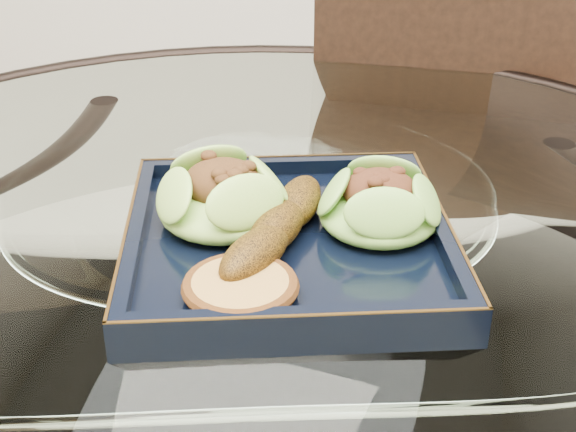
# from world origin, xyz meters

# --- Properties ---
(dining_table) EXTENTS (1.13, 1.13, 0.77)m
(dining_table) POSITION_xyz_m (-0.00, -0.00, 0.60)
(dining_table) COLOR white
(dining_table) RESTS_ON ground
(dining_chair) EXTENTS (0.42, 0.42, 0.95)m
(dining_chair) POSITION_xyz_m (0.14, 0.40, 0.53)
(dining_chair) COLOR black
(dining_chair) RESTS_ON ground
(navy_plate) EXTENTS (0.34, 0.34, 0.02)m
(navy_plate) POSITION_xyz_m (0.04, -0.04, 0.77)
(navy_plate) COLOR black
(navy_plate) RESTS_ON dining_table
(lettuce_wrap_left) EXTENTS (0.14, 0.14, 0.04)m
(lettuce_wrap_left) POSITION_xyz_m (-0.02, -0.03, 0.80)
(lettuce_wrap_left) COLOR #629B2D
(lettuce_wrap_left) RESTS_ON navy_plate
(lettuce_wrap_right) EXTENTS (0.13, 0.13, 0.04)m
(lettuce_wrap_right) POSITION_xyz_m (0.12, -0.01, 0.80)
(lettuce_wrap_right) COLOR #69B033
(lettuce_wrap_right) RESTS_ON navy_plate
(roasted_plantain) EXTENTS (0.06, 0.17, 0.03)m
(roasted_plantain) POSITION_xyz_m (0.04, -0.05, 0.80)
(roasted_plantain) COLOR #5A3809
(roasted_plantain) RESTS_ON navy_plate
(crumb_patty) EXTENTS (0.08, 0.08, 0.01)m
(crumb_patty) POSITION_xyz_m (0.03, -0.14, 0.79)
(crumb_patty) COLOR gold
(crumb_patty) RESTS_ON navy_plate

